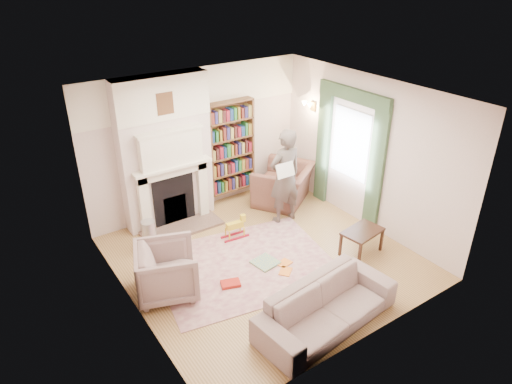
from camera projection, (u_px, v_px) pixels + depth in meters
floor at (264, 258)px, 7.75m from camera, size 4.50×4.50×0.00m
ceiling at (266, 95)px, 6.46m from camera, size 4.50×4.50×0.00m
wall_back at (198, 141)px, 8.76m from camera, size 4.50×0.00×4.50m
wall_front at (373, 253)px, 5.45m from camera, size 4.50×0.00×4.50m
wall_left at (125, 226)px, 5.98m from camera, size 0.00×4.50×4.50m
wall_right at (367, 153)px, 8.23m from camera, size 0.00×4.50×4.50m
fireplace at (166, 153)px, 8.24m from camera, size 1.70×0.58×2.80m
bookcase at (230, 147)px, 9.09m from camera, size 1.00×0.24×1.85m
window at (351, 144)px, 8.49m from camera, size 0.02×0.90×1.30m
curtain_left at (376, 169)px, 8.07m from camera, size 0.07×0.32×2.40m
curtain_right at (323, 145)px, 9.10m from camera, size 0.07×0.32×2.40m
pelmet at (354, 95)px, 8.04m from camera, size 0.09×1.70×0.24m
wall_sconce at (306, 108)px, 8.99m from camera, size 0.20×0.24×0.24m
rug at (245, 265)px, 7.56m from camera, size 3.14×2.62×0.01m
armchair_reading at (284, 185)px, 9.36m from camera, size 1.57×1.53×0.77m
armchair_left at (167, 271)px, 6.76m from camera, size 1.13×1.12×0.81m
sofa at (327, 306)px, 6.21m from camera, size 2.18×1.05×0.62m
man_reading at (285, 177)px, 8.45m from camera, size 0.68×0.45×1.85m
newspaper at (285, 170)px, 8.12m from camera, size 0.37×0.11×0.25m
coffee_table at (361, 242)px, 7.78m from camera, size 0.76×0.56×0.45m
paraffin_heater at (149, 235)px, 7.86m from camera, size 0.25×0.25×0.55m
rocking_horse at (235, 228)px, 8.20m from camera, size 0.51×0.24×0.43m
board_game at (265, 262)px, 7.58m from camera, size 0.44×0.44×0.03m
game_box_lid at (231, 284)px, 7.07m from camera, size 0.34×0.28×0.05m
comic_annuals at (285, 267)px, 7.47m from camera, size 0.40×0.45×0.02m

